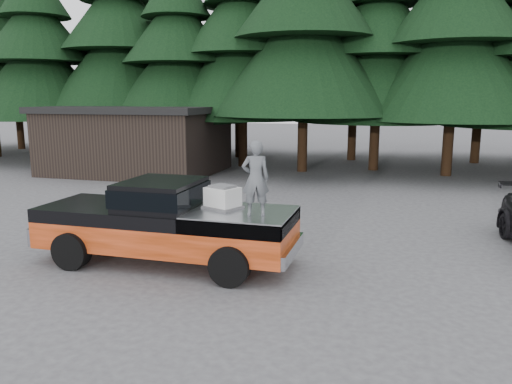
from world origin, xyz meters
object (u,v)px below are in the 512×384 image
(pickup_truck, at_px, (167,235))
(man_on_bed, at_px, (255,178))
(utility_building, at_px, (137,139))
(air_compressor, at_px, (223,198))

(pickup_truck, height_order, man_on_bed, man_on_bed)
(pickup_truck, distance_m, utility_building, 14.76)
(air_compressor, bearing_deg, pickup_truck, -150.39)
(pickup_truck, xyz_separation_m, utility_building, (-7.69, 12.56, 1.00))
(utility_building, bearing_deg, air_compressor, -54.03)
(pickup_truck, distance_m, air_compressor, 1.59)
(man_on_bed, distance_m, utility_building, 16.21)
(air_compressor, xyz_separation_m, utility_building, (-9.00, 12.41, 0.11))
(pickup_truck, xyz_separation_m, man_on_bed, (2.19, -0.28, 1.45))
(man_on_bed, xyz_separation_m, utility_building, (-9.88, 12.84, -0.45))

